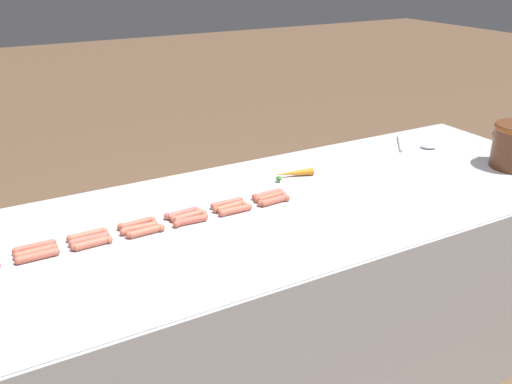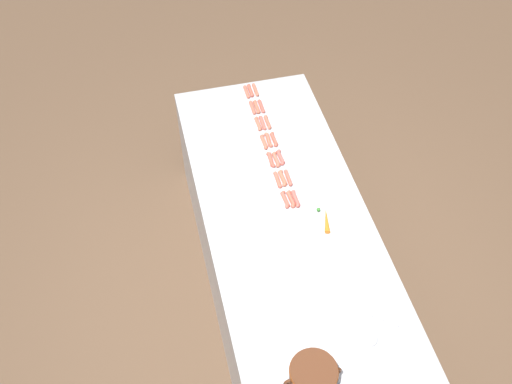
% 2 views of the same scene
% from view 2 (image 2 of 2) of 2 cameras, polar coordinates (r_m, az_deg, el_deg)
% --- Properties ---
extents(ground_plane, '(20.00, 20.00, 0.00)m').
position_cam_2_polar(ground_plane, '(3.98, 2.57, -9.67)').
color(ground_plane, brown).
extents(griddle_counter, '(0.94, 2.42, 0.83)m').
position_cam_2_polar(griddle_counter, '(3.63, 2.79, -6.37)').
color(griddle_counter, '#ADAFB5').
rests_on(griddle_counter, ground_plane).
extents(hot_dog_0, '(0.03, 0.13, 0.02)m').
position_cam_2_polar(hot_dog_0, '(4.04, -0.06, 10.08)').
color(hot_dog_0, '#C0674F').
rests_on(hot_dog_0, griddle_counter).
extents(hot_dog_1, '(0.03, 0.13, 0.02)m').
position_cam_2_polar(hot_dog_1, '(3.92, 0.53, 8.49)').
color(hot_dog_1, '#C15A4B').
rests_on(hot_dog_1, griddle_counter).
extents(hot_dog_2, '(0.03, 0.13, 0.02)m').
position_cam_2_polar(hot_dog_2, '(3.80, 1.15, 6.93)').
color(hot_dog_2, '#C6654F').
rests_on(hot_dog_2, griddle_counter).
extents(hot_dog_3, '(0.03, 0.13, 0.02)m').
position_cam_2_polar(hot_dog_3, '(3.69, 1.79, 5.24)').
color(hot_dog_3, '#C45C49').
rests_on(hot_dog_3, griddle_counter).
extents(hot_dog_4, '(0.03, 0.13, 0.02)m').
position_cam_2_polar(hot_dog_4, '(3.58, 2.45, 3.45)').
color(hot_dog_4, '#C55C51').
rests_on(hot_dog_4, griddle_counter).
extents(hot_dog_5, '(0.03, 0.13, 0.02)m').
position_cam_2_polar(hot_dog_5, '(3.47, 3.21, 1.42)').
color(hot_dog_5, '#C45E4E').
rests_on(hot_dog_5, griddle_counter).
extents(hot_dog_6, '(0.03, 0.13, 0.02)m').
position_cam_2_polar(hot_dog_6, '(3.36, 3.94, -0.67)').
color(hot_dog_6, '#C85B51').
rests_on(hot_dog_6, griddle_counter).
extents(hot_dog_7, '(0.03, 0.13, 0.02)m').
position_cam_2_polar(hot_dog_7, '(4.04, -0.56, 10.02)').
color(hot_dog_7, '#C25B49').
rests_on(hot_dog_7, griddle_counter).
extents(hot_dog_8, '(0.03, 0.13, 0.02)m').
position_cam_2_polar(hot_dog_8, '(3.91, 0.06, 8.43)').
color(hot_dog_8, '#C4654B').
rests_on(hot_dog_8, griddle_counter).
extents(hot_dog_9, '(0.03, 0.13, 0.02)m').
position_cam_2_polar(hot_dog_9, '(3.79, 0.65, 6.86)').
color(hot_dog_9, '#C55F50').
rests_on(hot_dog_9, griddle_counter).
extents(hot_dog_10, '(0.03, 0.13, 0.02)m').
position_cam_2_polar(hot_dog_10, '(3.68, 1.25, 5.19)').
color(hot_dog_10, '#CC654D').
rests_on(hot_dog_10, griddle_counter).
extents(hot_dog_11, '(0.03, 0.13, 0.02)m').
position_cam_2_polar(hot_dog_11, '(3.56, 2.01, 3.24)').
color(hot_dog_11, '#C36751').
rests_on(hot_dog_11, griddle_counter).
extents(hot_dog_12, '(0.03, 0.13, 0.02)m').
position_cam_2_polar(hot_dog_12, '(3.46, 2.66, 1.38)').
color(hot_dog_12, '#C2684D').
rests_on(hot_dog_12, griddle_counter).
extents(hot_dog_13, '(0.03, 0.13, 0.02)m').
position_cam_2_polar(hot_dog_13, '(3.36, 3.48, -0.70)').
color(hot_dog_13, '#C65F4A').
rests_on(hot_dog_13, griddle_counter).
extents(hot_dog_14, '(0.02, 0.13, 0.02)m').
position_cam_2_polar(hot_dog_14, '(4.03, -0.94, 9.89)').
color(hot_dog_14, '#C9624D').
rests_on(hot_dog_14, griddle_counter).
extents(hot_dog_15, '(0.02, 0.13, 0.02)m').
position_cam_2_polar(hot_dog_15, '(3.91, -0.36, 8.37)').
color(hot_dog_15, '#C9614C').
rests_on(hot_dog_15, griddle_counter).
extents(hot_dog_16, '(0.03, 0.13, 0.02)m').
position_cam_2_polar(hot_dog_16, '(3.79, 0.21, 6.78)').
color(hot_dog_16, '#CB664E').
rests_on(hot_dog_16, griddle_counter).
extents(hot_dog_17, '(0.03, 0.13, 0.02)m').
position_cam_2_polar(hot_dog_17, '(3.67, 0.79, 4.98)').
color(hot_dog_17, '#C7644C').
rests_on(hot_dog_17, griddle_counter).
extents(hot_dog_18, '(0.03, 0.13, 0.02)m').
position_cam_2_polar(hot_dog_18, '(3.56, 1.47, 3.22)').
color(hot_dog_18, '#CC5947').
rests_on(hot_dog_18, griddle_counter).
extents(hot_dog_19, '(0.03, 0.13, 0.02)m').
position_cam_2_polar(hot_dog_19, '(3.45, 2.16, 1.22)').
color(hot_dog_19, '#CA604A').
rests_on(hot_dog_19, griddle_counter).
extents(hot_dog_20, '(0.03, 0.13, 0.02)m').
position_cam_2_polar(hot_dog_20, '(3.35, 2.90, -0.75)').
color(hot_dog_20, '#C45D4B').
rests_on(hot_dog_20, griddle_counter).
extents(bean_pot, '(0.27, 0.22, 0.19)m').
position_cam_2_polar(bean_pot, '(2.71, 5.63, -17.83)').
color(bean_pot, '#562D19').
rests_on(bean_pot, griddle_counter).
extents(serving_spoon, '(0.23, 0.20, 0.02)m').
position_cam_2_polar(serving_spoon, '(2.95, 11.91, -13.53)').
color(serving_spoon, '#B7B7BC').
rests_on(serving_spoon, griddle_counter).
extents(carrot, '(0.07, 0.18, 0.03)m').
position_cam_2_polar(carrot, '(3.28, 6.95, -2.71)').
color(carrot, orange).
rests_on(carrot, griddle_counter).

